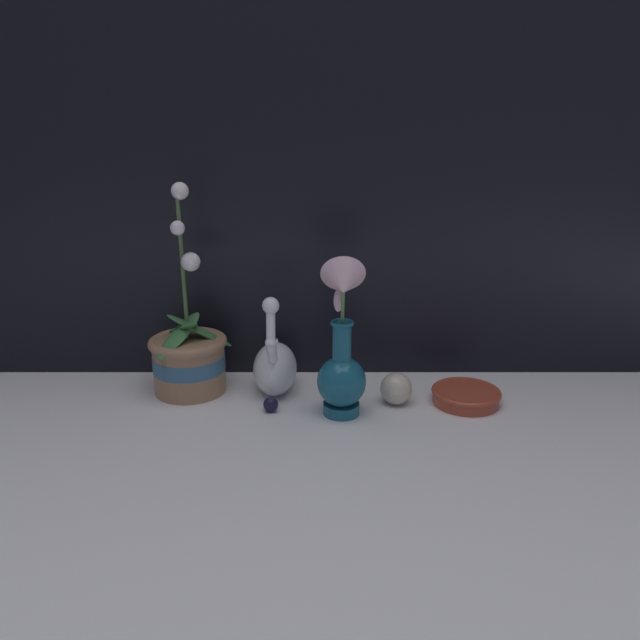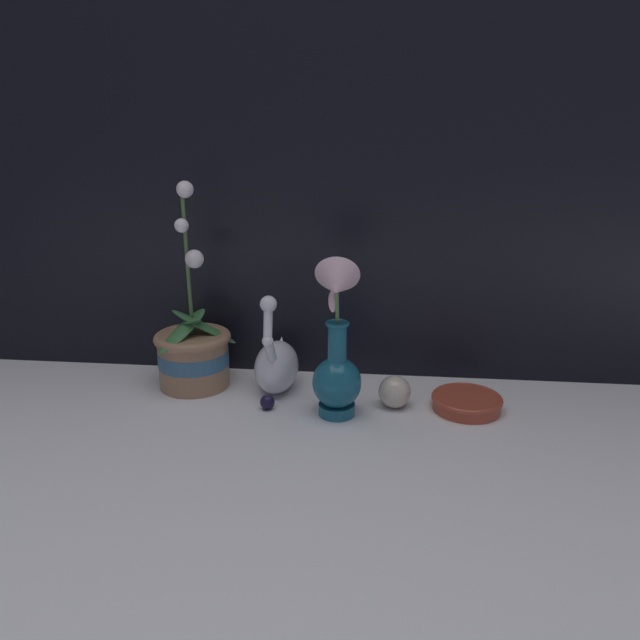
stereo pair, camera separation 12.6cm
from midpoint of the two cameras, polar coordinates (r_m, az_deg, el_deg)
ground_plane at (r=1.20m, az=2.79°, el=-9.92°), size 2.80×2.80×0.00m
window_backdrop at (r=1.35m, az=3.94°, el=19.55°), size 2.80×0.03×1.20m
orchid_potted_plant at (r=1.37m, az=-8.94°, el=-2.89°), size 0.18×0.19×0.44m
swan_figurine at (r=1.33m, az=-1.31°, el=-4.02°), size 0.09×0.20×0.23m
blue_vase at (r=1.20m, az=4.57°, el=-3.64°), size 0.10×0.12×0.33m
glass_sphere at (r=1.29m, az=9.66°, el=-6.55°), size 0.07×0.07×0.07m
amber_dish at (r=1.31m, az=15.99°, el=-7.23°), size 0.14×0.14×0.03m
glass_bauble at (r=1.27m, az=-1.98°, el=-7.58°), size 0.03×0.03×0.03m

